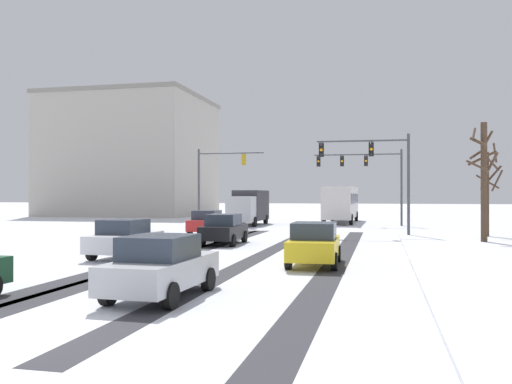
{
  "coord_description": "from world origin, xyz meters",
  "views": [
    {
      "loc": [
        6.66,
        -8.68,
        2.67
      ],
      "look_at": [
        0.0,
        20.1,
        2.8
      ],
      "focal_mm": 38.03,
      "sensor_mm": 36.0,
      "label": 1
    }
  ],
  "objects_px": {
    "car_black_second": "(224,229)",
    "car_silver_fifth": "(161,266)",
    "car_yellow_cab_fourth": "(314,244)",
    "car_red_lead": "(207,222)",
    "car_white_third": "(125,238)",
    "box_truck_delivery": "(249,206)",
    "office_building_far_left_block": "(132,156)",
    "traffic_signal_far_right": "(365,169)",
    "traffic_signal_near_right": "(376,164)",
    "bus_oncoming": "(341,202)",
    "bare_tree_sidewalk_far": "(488,189)",
    "bare_tree_sidewalk_mid": "(484,176)",
    "traffic_signal_far_left": "(216,174)"
  },
  "relations": [
    {
      "from": "bare_tree_sidewalk_mid",
      "to": "bus_oncoming",
      "type": "bearing_deg",
      "value": 116.23
    },
    {
      "from": "traffic_signal_near_right",
      "to": "traffic_signal_far_left",
      "type": "bearing_deg",
      "value": 148.39
    },
    {
      "from": "box_truck_delivery",
      "to": "car_white_third",
      "type": "bearing_deg",
      "value": -88.53
    },
    {
      "from": "traffic_signal_far_right",
      "to": "box_truck_delivery",
      "type": "xyz_separation_m",
      "value": [
        -9.86,
        -1.78,
        -3.2
      ]
    },
    {
      "from": "bus_oncoming",
      "to": "car_yellow_cab_fourth",
      "type": "bearing_deg",
      "value": -87.77
    },
    {
      "from": "car_white_third",
      "to": "traffic_signal_far_right",
      "type": "bearing_deg",
      "value": 70.68
    },
    {
      "from": "bare_tree_sidewalk_mid",
      "to": "traffic_signal_near_right",
      "type": "bearing_deg",
      "value": 156.11
    },
    {
      "from": "car_white_third",
      "to": "bus_oncoming",
      "type": "xyz_separation_m",
      "value": [
        6.87,
        30.55,
        1.18
      ]
    },
    {
      "from": "box_truck_delivery",
      "to": "bare_tree_sidewalk_mid",
      "type": "height_order",
      "value": "bare_tree_sidewalk_mid"
    },
    {
      "from": "traffic_signal_far_left",
      "to": "bare_tree_sidewalk_mid",
      "type": "height_order",
      "value": "bare_tree_sidewalk_mid"
    },
    {
      "from": "car_silver_fifth",
      "to": "bare_tree_sidewalk_mid",
      "type": "bearing_deg",
      "value": 60.36
    },
    {
      "from": "car_yellow_cab_fourth",
      "to": "car_silver_fifth",
      "type": "xyz_separation_m",
      "value": [
        -3.08,
        -7.23,
        0.0
      ]
    },
    {
      "from": "traffic_signal_far_right",
      "to": "traffic_signal_near_right",
      "type": "height_order",
      "value": "same"
    },
    {
      "from": "car_white_third",
      "to": "bare_tree_sidewalk_mid",
      "type": "height_order",
      "value": "bare_tree_sidewalk_mid"
    },
    {
      "from": "car_white_third",
      "to": "bus_oncoming",
      "type": "distance_m",
      "value": 31.33
    },
    {
      "from": "traffic_signal_far_left",
      "to": "traffic_signal_near_right",
      "type": "bearing_deg",
      "value": -31.61
    },
    {
      "from": "car_white_third",
      "to": "car_silver_fifth",
      "type": "xyz_separation_m",
      "value": [
        5.01,
        -7.95,
        0.0
      ]
    },
    {
      "from": "bus_oncoming",
      "to": "bare_tree_sidewalk_far",
      "type": "xyz_separation_m",
      "value": [
        10.31,
        -14.6,
        1.01
      ]
    },
    {
      "from": "bare_tree_sidewalk_far",
      "to": "office_building_far_left_block",
      "type": "relative_size",
      "value": 0.31
    },
    {
      "from": "car_black_second",
      "to": "car_silver_fifth",
      "type": "xyz_separation_m",
      "value": [
        2.66,
        -14.76,
        0.0
      ]
    },
    {
      "from": "traffic_signal_far_right",
      "to": "bare_tree_sidewalk_mid",
      "type": "bearing_deg",
      "value": -64.66
    },
    {
      "from": "box_truck_delivery",
      "to": "bare_tree_sidewalk_far",
      "type": "relative_size",
      "value": 1.26
    },
    {
      "from": "car_yellow_cab_fourth",
      "to": "car_red_lead",
      "type": "bearing_deg",
      "value": 122.33
    },
    {
      "from": "car_black_second",
      "to": "car_yellow_cab_fourth",
      "type": "xyz_separation_m",
      "value": [
        5.74,
        -7.52,
        0.0
      ]
    },
    {
      "from": "car_red_lead",
      "to": "car_white_third",
      "type": "height_order",
      "value": "same"
    },
    {
      "from": "car_black_second",
      "to": "car_white_third",
      "type": "bearing_deg",
      "value": -109.03
    },
    {
      "from": "car_silver_fifth",
      "to": "box_truck_delivery",
      "type": "xyz_separation_m",
      "value": [
        -5.64,
        32.5,
        0.82
      ]
    },
    {
      "from": "car_black_second",
      "to": "bus_oncoming",
      "type": "distance_m",
      "value": 24.2
    },
    {
      "from": "office_building_far_left_block",
      "to": "car_black_second",
      "type": "bearing_deg",
      "value": -57.9
    },
    {
      "from": "car_silver_fifth",
      "to": "bare_tree_sidewalk_far",
      "type": "height_order",
      "value": "bare_tree_sidewalk_far"
    },
    {
      "from": "car_silver_fifth",
      "to": "box_truck_delivery",
      "type": "bearing_deg",
      "value": 99.85
    },
    {
      "from": "car_red_lead",
      "to": "car_silver_fifth",
      "type": "xyz_separation_m",
      "value": [
        5.65,
        -21.02,
        0.0
      ]
    },
    {
      "from": "car_red_lead",
      "to": "traffic_signal_far_left",
      "type": "bearing_deg",
      "value": 103.75
    },
    {
      "from": "car_black_second",
      "to": "car_yellow_cab_fourth",
      "type": "bearing_deg",
      "value": -52.66
    },
    {
      "from": "car_red_lead",
      "to": "car_white_third",
      "type": "bearing_deg",
      "value": -87.21
    },
    {
      "from": "car_yellow_cab_fourth",
      "to": "bare_tree_sidewalk_far",
      "type": "height_order",
      "value": "bare_tree_sidewalk_far"
    },
    {
      "from": "car_black_second",
      "to": "bare_tree_sidewalk_mid",
      "type": "distance_m",
      "value": 14.93
    },
    {
      "from": "car_white_third",
      "to": "bare_tree_sidewalk_far",
      "type": "bearing_deg",
      "value": 42.89
    },
    {
      "from": "traffic_signal_far_right",
      "to": "traffic_signal_near_right",
      "type": "bearing_deg",
      "value": -85.31
    },
    {
      "from": "traffic_signal_near_right",
      "to": "office_building_far_left_block",
      "type": "bearing_deg",
      "value": 136.27
    },
    {
      "from": "bare_tree_sidewalk_mid",
      "to": "car_black_second",
      "type": "bearing_deg",
      "value": -160.62
    },
    {
      "from": "car_yellow_cab_fourth",
      "to": "bare_tree_sidewalk_mid",
      "type": "xyz_separation_m",
      "value": [
        8.08,
        12.39,
        2.87
      ]
    },
    {
      "from": "traffic_signal_far_right",
      "to": "bare_tree_sidewalk_mid",
      "type": "relative_size",
      "value": 1.11
    },
    {
      "from": "box_truck_delivery",
      "to": "traffic_signal_far_left",
      "type": "bearing_deg",
      "value": -136.68
    },
    {
      "from": "car_yellow_cab_fourth",
      "to": "office_building_far_left_block",
      "type": "height_order",
      "value": "office_building_far_left_block"
    },
    {
      "from": "traffic_signal_far_right",
      "to": "car_red_lead",
      "type": "xyz_separation_m",
      "value": [
        -9.87,
        -13.25,
        -4.02
      ]
    },
    {
      "from": "car_red_lead",
      "to": "bare_tree_sidewalk_mid",
      "type": "bearing_deg",
      "value": -4.77
    },
    {
      "from": "box_truck_delivery",
      "to": "bare_tree_sidewalk_mid",
      "type": "bearing_deg",
      "value": -37.47
    },
    {
      "from": "car_red_lead",
      "to": "bare_tree_sidewalk_mid",
      "type": "xyz_separation_m",
      "value": [
        16.81,
        -1.4,
        2.87
      ]
    },
    {
      "from": "car_red_lead",
      "to": "car_black_second",
      "type": "height_order",
      "value": "same"
    }
  ]
}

